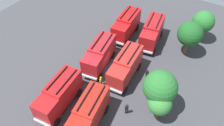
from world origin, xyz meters
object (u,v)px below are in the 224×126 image
firefighter_3 (101,81)px  fire_truck_4 (125,66)px  firefighter_0 (127,109)px  tree_1 (190,34)px  fire_truck_3 (152,32)px  fire_truck_0 (126,25)px  fire_truck_2 (59,94)px  fire_truck_5 (88,114)px  firefighter_2 (147,74)px  tree_2 (160,87)px  tree_0 (203,22)px  traffic_cone_0 (33,102)px  fire_truck_1 (100,54)px  tree_3 (160,103)px

firefighter_3 → fire_truck_4: bearing=54.6°
firefighter_0 → tree_1: bearing=138.1°
fire_truck_3 → fire_truck_0: bearing=-94.7°
fire_truck_2 → fire_truck_5: (0.37, 4.68, 0.00)m
firefighter_0 → firefighter_3: 5.61m
firefighter_3 → tree_1: tree_1 is taller
fire_truck_0 → firefighter_2: bearing=40.1°
tree_2 → firefighter_0: bearing=-47.5°
fire_truck_2 → firefighter_0: (-3.22, 7.75, -1.20)m
fire_truck_0 → tree_0: (-5.13, 11.07, 1.53)m
fire_truck_4 → traffic_cone_0: size_ratio=13.03×
tree_1 → fire_truck_5: bearing=-17.3°
tree_2 → fire_truck_2: bearing=-61.3°
fire_truck_4 → firefighter_2: (-1.25, 2.82, -1.16)m
tree_1 → tree_2: bearing=1.2°
firefighter_3 → traffic_cone_0: (7.15, -5.82, -0.61)m
fire_truck_1 → tree_3: bearing=60.6°
fire_truck_2 → tree_3: bearing=107.1°
fire_truck_4 → fire_truck_5: size_ratio=0.98×
fire_truck_4 → fire_truck_5: (8.85, 0.07, 0.00)m
fire_truck_4 → tree_2: size_ratio=1.18×
fire_truck_4 → tree_3: (3.89, 6.60, 0.80)m
firefighter_0 → tree_0: size_ratio=0.31×
fire_truck_0 → firefighter_2: size_ratio=4.20×
fire_truck_1 → traffic_cone_0: (10.41, -3.47, -1.87)m
fire_truck_1 → fire_truck_5: size_ratio=1.00×
fire_truck_3 → tree_1: tree_1 is taller
firefighter_3 → fire_truck_5: bearing=-72.1°
fire_truck_2 → traffic_cone_0: (1.79, -3.25, -1.87)m
firefighter_3 → tree_0: 19.09m
tree_1 → tree_3: size_ratio=1.33×
fire_truck_1 → fire_truck_2: size_ratio=1.01×
fire_truck_3 → firefighter_0: fire_truck_3 is taller
firefighter_2 → firefighter_3: bearing=157.0°
fire_truck_1 → tree_1: (-9.07, 10.08, 1.78)m
tree_1 → firefighter_3: bearing=-32.1°
fire_truck_1 → firefighter_3: bearing=26.5°
fire_truck_1 → traffic_cone_0: fire_truck_1 is taller
fire_truck_0 → fire_truck_1: same height
tree_2 → traffic_cone_0: bearing=-61.3°
fire_truck_1 → fire_truck_3: same height
tree_0 → fire_truck_0: bearing=-65.1°
firefighter_2 → firefighter_3: firefighter_2 is taller
fire_truck_5 → traffic_cone_0: size_ratio=13.24×
firefighter_0 → fire_truck_0: bearing=177.3°
firefighter_0 → tree_0: bearing=138.2°
firefighter_2 → fire_truck_2: bearing=167.6°
fire_truck_1 → fire_truck_5: 10.04m
tree_1 → tree_2: size_ratio=0.93×
fire_truck_2 → firefighter_0: 8.48m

